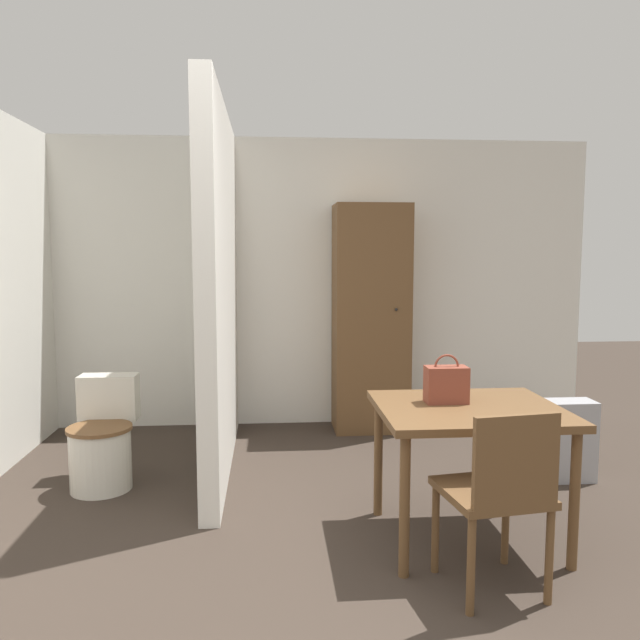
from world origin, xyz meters
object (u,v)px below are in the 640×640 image
(dining_table, at_px, (468,422))
(space_heater, at_px, (568,440))
(toilet, at_px, (103,442))
(handbag, at_px, (446,384))
(wooden_chair, at_px, (499,491))
(wooden_cabinet, at_px, (371,318))

(dining_table, height_order, space_heater, dining_table)
(toilet, relative_size, space_heater, 1.29)
(dining_table, relative_size, handbag, 3.60)
(wooden_chair, xyz_separation_m, wooden_cabinet, (-0.14, 2.66, 0.48))
(dining_table, xyz_separation_m, wooden_cabinet, (-0.17, 2.12, 0.32))
(dining_table, bearing_deg, wooden_chair, -93.70)
(handbag, distance_m, wooden_cabinet, 2.04)
(toilet, relative_size, handbag, 2.67)
(dining_table, distance_m, wooden_cabinet, 2.15)
(handbag, relative_size, wooden_cabinet, 0.14)
(dining_table, distance_m, space_heater, 1.30)
(dining_table, bearing_deg, handbag, 139.11)
(wooden_cabinet, bearing_deg, wooden_chair, -87.08)
(toilet, xyz_separation_m, space_heater, (3.08, -0.14, -0.02))
(dining_table, distance_m, toilet, 2.35)
(dining_table, relative_size, wooden_cabinet, 0.49)
(space_heater, bearing_deg, wooden_cabinet, 130.60)
(handbag, relative_size, space_heater, 0.48)
(handbag, height_order, wooden_cabinet, wooden_cabinet)
(wooden_cabinet, height_order, space_heater, wooden_cabinet)
(wooden_cabinet, bearing_deg, handbag, -87.94)
(handbag, bearing_deg, space_heater, 34.33)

